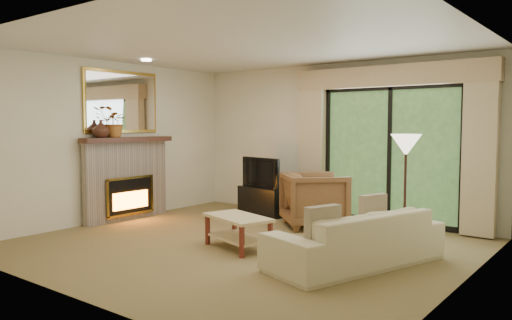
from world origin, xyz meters
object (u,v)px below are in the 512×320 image
Objects in this scene: armchair at (314,200)px; sofa at (356,238)px; media_console at (264,201)px; coffee_table at (238,232)px.

armchair is 0.44× the size of sofa.
media_console is 1.04× the size of armchair.
sofa is at bearing -24.29° from media_console.
armchair is at bearing -5.53° from media_console.
sofa is (1.46, -1.54, -0.11)m from armchair.
sofa reaches higher than coffee_table.
armchair is at bearing 105.33° from coffee_table.
media_console is at bearing 27.33° from armchair.
coffee_table is (-1.52, -0.23, -0.10)m from sofa.
sofa reaches higher than media_console.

